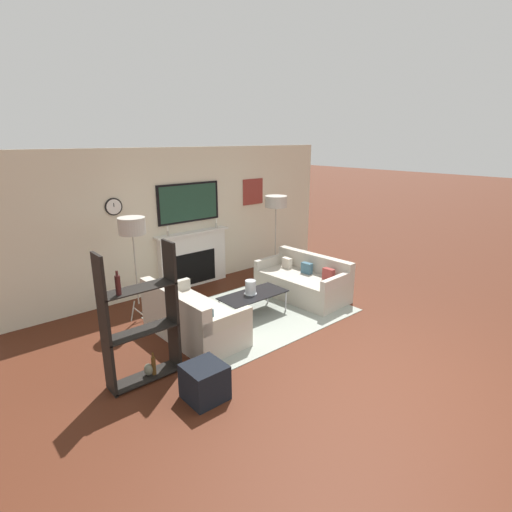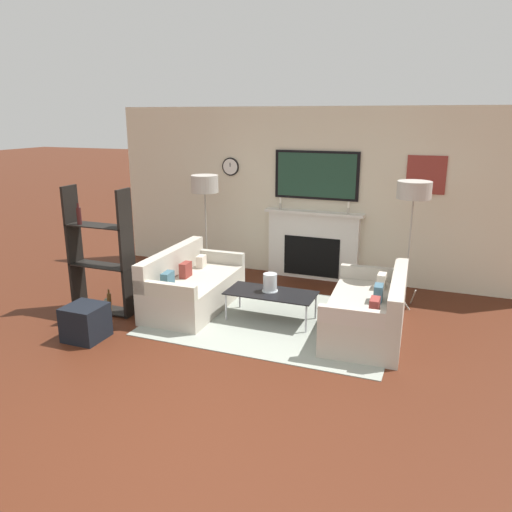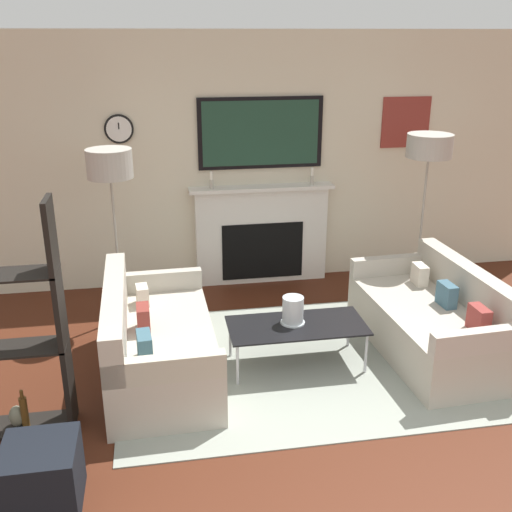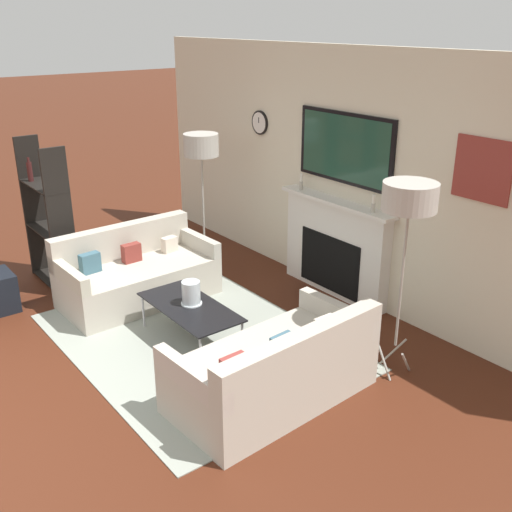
{
  "view_description": "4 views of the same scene",
  "coord_description": "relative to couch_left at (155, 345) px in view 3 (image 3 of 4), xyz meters",
  "views": [
    {
      "loc": [
        -4.02,
        -2.19,
        2.86
      ],
      "look_at": [
        0.14,
        2.62,
        0.97
      ],
      "focal_mm": 28.0,
      "sensor_mm": 36.0,
      "label": 1
    },
    {
      "loc": [
        1.96,
        -3.19,
        2.57
      ],
      "look_at": [
        -0.32,
        2.67,
        0.79
      ],
      "focal_mm": 35.0,
      "sensor_mm": 36.0,
      "label": 2
    },
    {
      "loc": [
        -1.13,
        -1.86,
        2.66
      ],
      "look_at": [
        -0.34,
        2.77,
        0.91
      ],
      "focal_mm": 42.0,
      "sensor_mm": 36.0,
      "label": 3
    },
    {
      "loc": [
        4.42,
        -0.16,
        2.95
      ],
      "look_at": [
        0.12,
        3.17,
        0.78
      ],
      "focal_mm": 42.0,
      "sensor_mm": 36.0,
      "label": 4
    }
  ],
  "objects": [
    {
      "name": "ottoman",
      "position": [
        -0.68,
        -1.36,
        -0.08
      ],
      "size": [
        0.43,
        0.43,
        0.42
      ],
      "color": "black",
      "rests_on": "ground_plane"
    },
    {
      "name": "coffee_table",
      "position": [
        1.17,
        -0.03,
        0.07
      ],
      "size": [
        1.15,
        0.54,
        0.38
      ],
      "color": "black",
      "rests_on": "ground_plane"
    },
    {
      "name": "couch_right",
      "position": [
        2.42,
        0.0,
        -0.01
      ],
      "size": [
        0.96,
        1.72,
        0.76
      ],
      "color": "#B8B0A0",
      "rests_on": "ground_plane"
    },
    {
      "name": "floor_lamp_left",
      "position": [
        -0.32,
        1.11,
        1.25
      ],
      "size": [
        0.41,
        0.41,
        1.7
      ],
      "color": "#9E998E",
      "rests_on": "ground_plane"
    },
    {
      "name": "area_rug",
      "position": [
        1.21,
        0.0,
        -0.28
      ],
      "size": [
        3.03,
        2.22,
        0.01
      ],
      "color": "gray",
      "rests_on": "ground_plane"
    },
    {
      "name": "floor_lamp_right",
      "position": [
        2.75,
        1.11,
        1.32
      ],
      "size": [
        0.45,
        0.45,
        1.75
      ],
      "color": "#9E998E",
      "rests_on": "ground_plane"
    },
    {
      "name": "fireplace_wall",
      "position": [
        1.22,
        1.96,
        0.94
      ],
      "size": [
        6.96,
        0.28,
        2.7
      ],
      "color": "beige",
      "rests_on": "ground_plane"
    },
    {
      "name": "couch_left",
      "position": [
        0.0,
        0.0,
        0.0
      ],
      "size": [
        0.88,
        1.68,
        0.8
      ],
      "color": "#B8B0A0",
      "rests_on": "ground_plane"
    },
    {
      "name": "hurricane_candle",
      "position": [
        1.14,
        0.01,
        0.2
      ],
      "size": [
        0.21,
        0.21,
        0.23
      ],
      "color": "silver",
      "rests_on": "coffee_table"
    }
  ]
}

